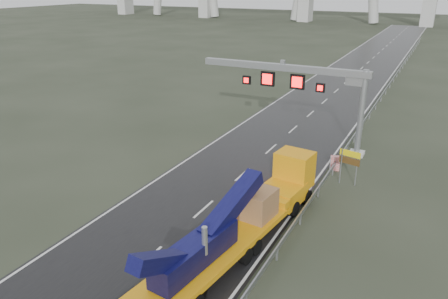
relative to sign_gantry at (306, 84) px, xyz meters
The scene contains 7 objects.
ground 18.96m from the sign_gantry, 96.67° to the right, with size 400.00×400.00×0.00m, color #2A3022.
road 22.81m from the sign_gantry, 95.46° to the left, with size 11.00×200.00×0.02m, color black.
guardrail 13.57m from the sign_gantry, 71.60° to the left, with size 0.20×140.00×1.40m, color gray, non-canonical shape.
sign_gantry is the anchor object (origin of this frame).
heavy_haul_truck 16.67m from the sign_gantry, 83.79° to the right, with size 4.57×17.37×4.04m.
exit_sign_pair 8.89m from the sign_gantry, 48.80° to the right, with size 1.51×0.42×2.63m.
striped_barrier 7.51m from the sign_gantry, 45.71° to the right, with size 0.69×0.37×1.17m, color red.
Camera 1 is at (12.33, -17.45, 13.74)m, focal length 35.00 mm.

